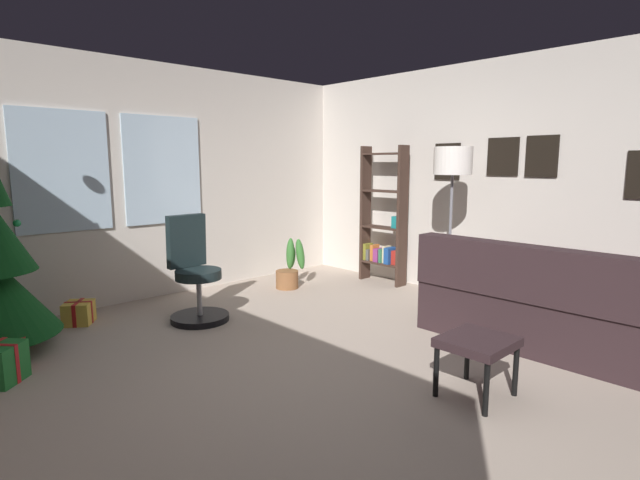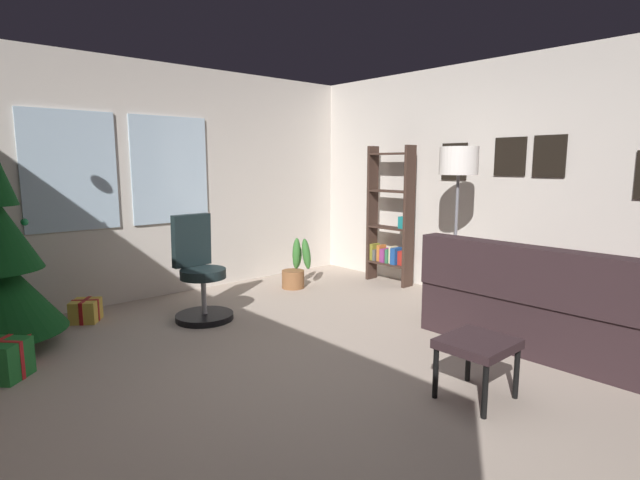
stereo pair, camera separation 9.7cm
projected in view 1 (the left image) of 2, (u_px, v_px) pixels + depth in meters
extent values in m
cube|color=#A99788|center=(336.00, 380.00, 3.61)|extent=(5.28, 5.82, 0.10)
cube|color=beige|center=(150.00, 182.00, 5.53)|extent=(5.28, 0.10, 2.63)
cube|color=silver|center=(62.00, 171.00, 4.84)|extent=(0.90, 0.03, 1.20)
cube|color=silver|center=(163.00, 170.00, 5.55)|extent=(0.90, 0.03, 1.20)
cube|color=beige|center=(515.00, 183.00, 5.22)|extent=(0.10, 5.82, 2.63)
cube|color=black|center=(542.00, 156.00, 4.93)|extent=(0.02, 0.32, 0.41)
cube|color=black|center=(447.00, 162.00, 5.72)|extent=(0.02, 0.32, 0.42)
cube|color=black|center=(503.00, 157.00, 5.23)|extent=(0.02, 0.34, 0.40)
cube|color=#2D1F21|center=(551.00, 319.00, 4.13)|extent=(0.88, 2.07, 0.45)
cube|color=#2D1F21|center=(536.00, 274.00, 3.82)|extent=(0.21, 2.07, 0.44)
cube|color=#2D1F21|center=(452.00, 265.00, 4.77)|extent=(0.88, 0.14, 0.20)
cube|color=#AE1926|center=(496.00, 270.00, 4.19)|extent=(0.24, 0.42, 0.42)
cube|color=beige|center=(528.00, 276.00, 3.99)|extent=(0.15, 0.41, 0.40)
cube|color=#9E3137|center=(594.00, 287.00, 3.64)|extent=(0.16, 0.40, 0.41)
cube|color=#2D1F21|center=(477.00, 342.00, 3.20)|extent=(0.45, 0.41, 0.06)
cylinder|color=black|center=(486.00, 389.00, 2.97)|extent=(0.04, 0.04, 0.34)
cylinder|color=black|center=(516.00, 371.00, 3.24)|extent=(0.04, 0.04, 0.34)
cylinder|color=black|center=(436.00, 372.00, 3.23)|extent=(0.04, 0.04, 0.34)
cylinder|color=black|center=(467.00, 356.00, 3.49)|extent=(0.04, 0.04, 0.34)
sphere|color=#1E8C4C|center=(17.00, 223.00, 4.05)|extent=(0.06, 0.06, 0.06)
cube|color=gold|center=(79.00, 313.00, 4.71)|extent=(0.35, 0.35, 0.21)
cube|color=#B21919|center=(79.00, 313.00, 4.71)|extent=(0.22, 0.17, 0.22)
cube|color=#B21919|center=(79.00, 313.00, 4.71)|extent=(0.18, 0.24, 0.22)
cylinder|color=black|center=(200.00, 318.00, 4.80)|extent=(0.56, 0.56, 0.06)
cylinder|color=#B2B2B7|center=(199.00, 295.00, 4.77)|extent=(0.05, 0.05, 0.40)
cylinder|color=black|center=(198.00, 274.00, 4.74)|extent=(0.44, 0.44, 0.09)
cube|color=black|center=(186.00, 241.00, 4.82)|extent=(0.40, 0.12, 0.52)
cube|color=#3A271F|center=(402.00, 217.00, 6.02)|extent=(0.18, 0.04, 1.74)
cube|color=#3A271F|center=(365.00, 214.00, 6.45)|extent=(0.18, 0.04, 1.74)
cube|color=#3A271F|center=(382.00, 263.00, 6.33)|extent=(0.18, 0.56, 0.02)
cube|color=#3A271F|center=(383.00, 228.00, 6.26)|extent=(0.18, 0.56, 0.02)
cube|color=#3A271F|center=(384.00, 191.00, 6.19)|extent=(0.18, 0.56, 0.02)
cube|color=#3A271F|center=(384.00, 154.00, 6.12)|extent=(0.18, 0.56, 0.02)
cube|color=#A8231B|center=(396.00, 257.00, 6.19)|extent=(0.13, 0.07, 0.18)
cube|color=navy|center=(390.00, 256.00, 6.23)|extent=(0.17, 0.08, 0.21)
cube|color=beige|center=(386.00, 254.00, 6.29)|extent=(0.13, 0.04, 0.22)
cube|color=#2E6D46|center=(383.00, 255.00, 6.32)|extent=(0.15, 0.04, 0.18)
cube|color=#853171|center=(379.00, 255.00, 6.38)|extent=(0.15, 0.07, 0.17)
cube|color=#C1682C|center=(375.00, 253.00, 6.43)|extent=(0.14, 0.05, 0.21)
cube|color=#51514E|center=(371.00, 254.00, 6.48)|extent=(0.15, 0.04, 0.14)
cube|color=olive|center=(368.00, 251.00, 6.51)|extent=(0.15, 0.06, 0.21)
cube|color=#177275|center=(397.00, 222.00, 6.12)|extent=(0.13, 0.07, 0.15)
cylinder|color=slate|center=(447.00, 307.00, 5.22)|extent=(0.28, 0.28, 0.03)
cylinder|color=slate|center=(450.00, 241.00, 5.11)|extent=(0.03, 0.03, 1.38)
cylinder|color=white|center=(453.00, 161.00, 4.98)|extent=(0.39, 0.39, 0.28)
cylinder|color=brown|center=(287.00, 279.00, 6.05)|extent=(0.28, 0.28, 0.22)
ellipsoid|color=#346F2D|center=(291.00, 257.00, 6.16)|extent=(0.20, 0.17, 0.30)
ellipsoid|color=#346F2D|center=(300.00, 254.00, 6.10)|extent=(0.13, 0.18, 0.40)
ellipsoid|color=#346F2D|center=(290.00, 254.00, 6.12)|extent=(0.16, 0.15, 0.39)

